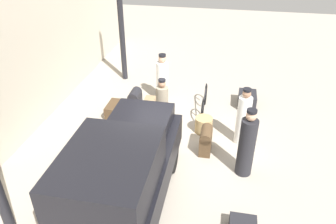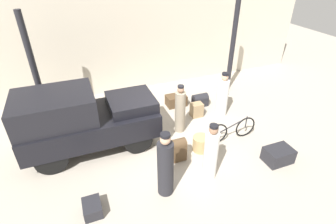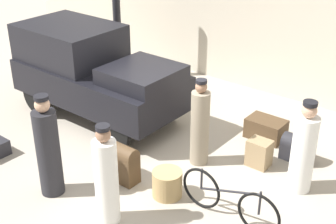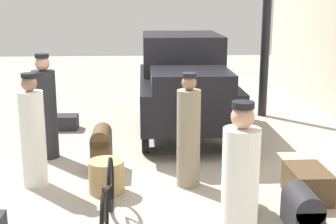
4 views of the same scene
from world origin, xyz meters
TOP-DOWN VIEW (x-y plane):
  - ground_plane at (0.00, 0.00)m, footprint 30.00×30.00m
  - canopy_pillar_left at (-3.29, 2.54)m, footprint 0.19×0.19m
  - truck at (-2.18, 0.64)m, footprint 3.73×1.71m
  - bicycle at (1.98, -0.58)m, footprint 1.68×0.04m
  - wicker_basket at (0.89, -0.68)m, footprint 0.49×0.49m
  - porter_lifting_near_truck at (-0.63, -1.77)m, footprint 0.38×0.38m
  - porter_standing_middle at (0.59, -1.71)m, footprint 0.35×0.35m
  - conductor_in_dark_uniform at (0.71, 0.46)m, footprint 0.33×0.33m
  - porter_with_bicycle at (2.47, 0.82)m, footprint 0.38×0.38m
  - trunk_wicker_pale at (1.23, 2.00)m, footprint 0.74×0.49m
  - suitcase_black_upright at (2.06, 1.64)m, footprint 0.57×0.34m
  - trunk_large_brown at (1.61, 1.03)m, footprint 0.40×0.32m
  - trunk_barrel_dark at (0.01, -0.82)m, footprint 0.60×0.29m

SIDE VIEW (x-z plane):
  - ground_plane at x=0.00m, z-range 0.00..0.00m
  - trunk_wicker_pale at x=1.23m, z-range 0.00..0.40m
  - wicker_basket at x=0.89m, z-range 0.00..0.45m
  - suitcase_black_upright at x=2.06m, z-range 0.00..0.48m
  - trunk_large_brown at x=1.61m, z-range 0.00..0.50m
  - bicycle at x=1.98m, z-range -0.01..0.72m
  - trunk_barrel_dark at x=0.01m, z-range 0.02..0.70m
  - porter_with_bicycle at x=2.47m, z-range -0.07..1.52m
  - porter_standing_middle at x=0.59m, z-range -0.07..1.54m
  - conductor_in_dark_uniform at x=0.71m, z-range -0.06..1.55m
  - porter_lifting_near_truck at x=-0.63m, z-range -0.07..1.66m
  - truck at x=-2.18m, z-range 0.08..1.97m
  - canopy_pillar_left at x=-3.29m, z-range 0.00..3.66m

